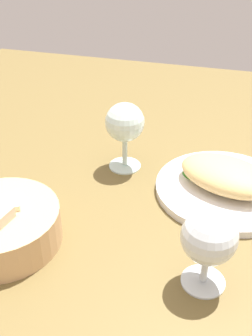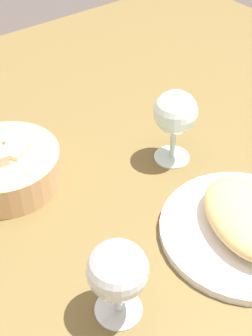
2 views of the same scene
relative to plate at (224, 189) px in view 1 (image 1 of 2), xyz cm
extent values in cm
cube|color=brown|center=(13.38, 3.73, -1.70)|extent=(140.00, 140.00, 2.00)
cylinder|color=white|center=(0.00, 0.00, 0.00)|extent=(24.92, 24.92, 1.40)
ellipsoid|color=#DAB56F|center=(0.00, 0.00, 3.07)|extent=(20.08, 16.50, 4.75)
cone|color=#38892B|center=(5.67, -2.62, 1.59)|extent=(4.95, 4.95, 1.78)
cylinder|color=tan|center=(32.15, 22.33, 2.18)|extent=(18.25, 18.25, 5.76)
cube|color=beige|center=(31.48, 20.53, 4.03)|extent=(5.00, 5.13, 3.89)
cylinder|color=silver|center=(19.82, -3.54, -0.40)|extent=(6.34, 6.34, 0.60)
cylinder|color=silver|center=(19.82, -3.54, 2.64)|extent=(1.00, 1.00, 5.49)
sphere|color=silver|center=(19.82, -3.54, 9.13)|extent=(7.49, 7.49, 7.49)
cylinder|color=silver|center=(1.08, 22.37, -0.40)|extent=(6.22, 6.22, 0.60)
cylinder|color=silver|center=(1.08, 22.37, 1.95)|extent=(1.00, 1.00, 4.10)
sphere|color=silver|center=(1.08, 22.37, 7.78)|extent=(7.55, 7.55, 7.55)
camera|label=1|loc=(0.38, 64.29, 44.58)|focal=44.83mm
camera|label=2|loc=(-25.79, 41.76, 52.78)|focal=49.81mm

